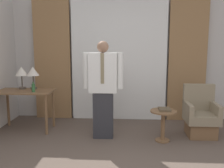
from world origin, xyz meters
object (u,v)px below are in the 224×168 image
(desk, at_px, (25,97))
(table_lamp_left, at_px, (21,72))
(table_lamp_right, at_px, (33,72))
(bottle_near_edge, at_px, (33,88))
(side_table, at_px, (163,120))
(book, at_px, (165,109))
(person, at_px, (103,87))
(armchair, at_px, (200,117))

(desk, distance_m, table_lamp_left, 0.49)
(table_lamp_right, distance_m, bottle_near_edge, 0.40)
(bottle_near_edge, distance_m, side_table, 2.37)
(table_lamp_left, distance_m, table_lamp_right, 0.22)
(side_table, relative_size, book, 2.17)
(person, bearing_deg, table_lamp_right, 161.69)
(bottle_near_edge, bearing_deg, book, -6.31)
(desk, relative_size, person, 0.62)
(bottle_near_edge, height_order, person, person)
(person, distance_m, side_table, 1.16)
(bottle_near_edge, distance_m, armchair, 3.05)
(table_lamp_left, bearing_deg, bottle_near_edge, -41.40)
(table_lamp_left, height_order, side_table, table_lamp_left)
(person, distance_m, book, 1.10)
(table_lamp_left, bearing_deg, book, -11.68)
(table_lamp_right, distance_m, side_table, 2.58)
(table_lamp_left, bearing_deg, table_lamp_right, 0.00)
(table_lamp_right, relative_size, side_table, 0.81)
(table_lamp_left, height_order, book, table_lamp_left)
(armchair, bearing_deg, table_lamp_left, 175.75)
(table_lamp_left, distance_m, bottle_near_edge, 0.51)
(bottle_near_edge, bearing_deg, armchair, 0.82)
(bottle_near_edge, height_order, side_table, bottle_near_edge)
(desk, xyz_separation_m, book, (2.54, -0.40, -0.09))
(table_lamp_left, relative_size, table_lamp_right, 1.00)
(person, bearing_deg, table_lamp_left, 164.10)
(desk, relative_size, book, 4.26)
(table_lamp_left, height_order, armchair, table_lamp_left)
(table_lamp_right, xyz_separation_m, bottle_near_edge, (0.11, -0.29, -0.25))
(desk, height_order, armchair, armchair)
(desk, distance_m, table_lamp_right, 0.49)
(side_table, height_order, book, book)
(table_lamp_left, distance_m, armchair, 3.43)
(desk, bearing_deg, armchair, -1.77)
(table_lamp_right, relative_size, armchair, 0.48)
(bottle_near_edge, relative_size, person, 0.11)
(desk, bearing_deg, book, -8.94)
(side_table, bearing_deg, person, 173.74)
(table_lamp_right, xyz_separation_m, book, (2.43, -0.55, -0.54))
(table_lamp_right, height_order, side_table, table_lamp_right)
(desk, distance_m, bottle_near_edge, 0.33)
(bottle_near_edge, bearing_deg, side_table, -6.94)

